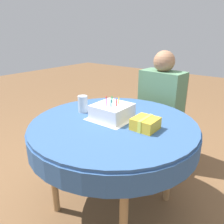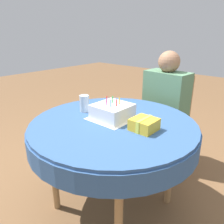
{
  "view_description": "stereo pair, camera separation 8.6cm",
  "coord_description": "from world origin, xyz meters",
  "px_view_note": "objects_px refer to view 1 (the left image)",
  "views": [
    {
      "loc": [
        0.84,
        -1.11,
        1.31
      ],
      "look_at": [
        -0.02,
        0.01,
        0.78
      ],
      "focal_mm": 35.0,
      "sensor_mm": 36.0,
      "label": 1
    },
    {
      "loc": [
        0.91,
        -1.05,
        1.31
      ],
      "look_at": [
        -0.02,
        0.01,
        0.78
      ],
      "focal_mm": 35.0,
      "sensor_mm": 36.0,
      "label": 2
    }
  ],
  "objects_px": {
    "gift_box": "(145,124)",
    "person": "(160,99)",
    "birthday_cake": "(112,111)",
    "chair": "(163,115)",
    "drinking_glass": "(83,104)"
  },
  "relations": [
    {
      "from": "chair",
      "to": "gift_box",
      "type": "bearing_deg",
      "value": -68.31
    },
    {
      "from": "gift_box",
      "to": "person",
      "type": "bearing_deg",
      "value": 108.97
    },
    {
      "from": "chair",
      "to": "birthday_cake",
      "type": "bearing_deg",
      "value": -86.51
    },
    {
      "from": "person",
      "to": "gift_box",
      "type": "bearing_deg",
      "value": -65.96
    },
    {
      "from": "chair",
      "to": "person",
      "type": "bearing_deg",
      "value": -90.0
    },
    {
      "from": "drinking_glass",
      "to": "gift_box",
      "type": "xyz_separation_m",
      "value": [
        0.54,
        0.02,
        -0.03
      ]
    },
    {
      "from": "birthday_cake",
      "to": "chair",
      "type": "bearing_deg",
      "value": 88.42
    },
    {
      "from": "chair",
      "to": "drinking_glass",
      "type": "relative_size",
      "value": 7.19
    },
    {
      "from": "birthday_cake",
      "to": "drinking_glass",
      "type": "bearing_deg",
      "value": -172.6
    },
    {
      "from": "chair",
      "to": "person",
      "type": "distance_m",
      "value": 0.22
    },
    {
      "from": "chair",
      "to": "gift_box",
      "type": "relative_size",
      "value": 5.9
    },
    {
      "from": "chair",
      "to": "person",
      "type": "height_order",
      "value": "person"
    },
    {
      "from": "person",
      "to": "birthday_cake",
      "type": "xyz_separation_m",
      "value": [
        -0.02,
        -0.75,
        0.09
      ]
    },
    {
      "from": "chair",
      "to": "drinking_glass",
      "type": "height_order",
      "value": "chair"
    },
    {
      "from": "person",
      "to": "drinking_glass",
      "type": "height_order",
      "value": "person"
    }
  ]
}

